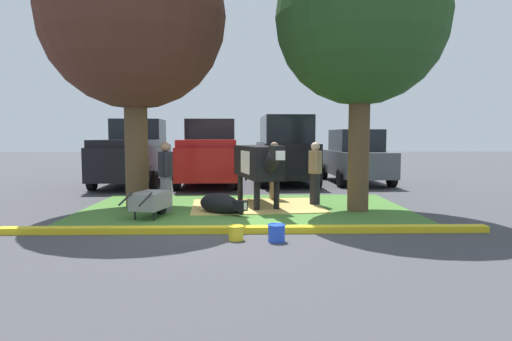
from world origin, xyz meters
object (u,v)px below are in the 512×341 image
person_handler (315,172)px  shade_tree_right (361,20)px  person_visitor_far (166,175)px  wheelbarrow (151,201)px  suv_black (285,150)px  pickup_truck_maroon (210,154)px  bucket_yellow (236,232)px  calf_lying (221,204)px  sedan_red (355,157)px  shade_tree_left (134,18)px  cow_holstein (258,162)px  pickup_truck_black (135,154)px  person_visitor_near (274,169)px  bucket_blue (277,233)px

person_handler → shade_tree_right: bearing=-44.8°
person_visitor_far → wheelbarrow: bearing=-102.0°
suv_black → person_handler: bearing=-86.8°
pickup_truck_maroon → bucket_yellow: bearing=-82.5°
calf_lying → sedan_red: size_ratio=0.28×
shade_tree_right → shade_tree_left: bearing=174.1°
cow_holstein → pickup_truck_maroon: pickup_truck_maroon is taller
bucket_yellow → person_visitor_far: bearing=121.0°
bucket_yellow → suv_black: bearing=79.7°
sedan_red → suv_black: bearing=-179.3°
calf_lying → pickup_truck_black: size_ratio=0.23×
pickup_truck_black → person_visitor_far: bearing=-69.6°
shade_tree_right → calf_lying: shade_tree_right is taller
cow_holstein → wheelbarrow: size_ratio=1.91×
person_handler → suv_black: suv_black is taller
person_visitor_near → suv_black: 4.45m
wheelbarrow → pickup_truck_maroon: (0.71, 6.84, 0.73)m
shade_tree_right → bucket_blue: 5.63m
person_visitor_near → pickup_truck_black: pickup_truck_black is taller
shade_tree_right → calf_lying: 5.32m
suv_black → sedan_red: 2.69m
shade_tree_right → bucket_yellow: (-2.83, -2.83, -4.31)m
person_visitor_near → sedan_red: 5.55m
suv_black → person_visitor_near: bearing=-98.9°
bucket_blue → calf_lying: bearing=113.0°
person_visitor_near → bucket_yellow: bearing=-101.5°
pickup_truck_black → sedan_red: size_ratio=1.23×
shade_tree_right → wheelbarrow: size_ratio=4.00×
shade_tree_left → person_visitor_far: size_ratio=4.16×
person_handler → sedan_red: (2.37, 5.39, 0.11)m
wheelbarrow → sedan_red: size_ratio=0.36×
wheelbarrow → calf_lying: bearing=16.0°
person_visitor_near → wheelbarrow: size_ratio=1.00×
bucket_blue → sedan_red: bearing=68.5°
person_visitor_far → bucket_yellow: person_visitor_far is taller
person_handler → sedan_red: 5.89m
shade_tree_right → cow_holstein: bearing=161.3°
shade_tree_left → bucket_yellow: shade_tree_left is taller
person_handler → bucket_blue: (-1.25, -3.83, -0.72)m
calf_lying → sedan_red: sedan_red is taller
shade_tree_right → person_handler: 3.78m
person_handler → bucket_blue: 4.09m
shade_tree_left → shade_tree_right: size_ratio=1.06×
bucket_blue → suv_black: size_ratio=0.07×
calf_lying → shade_tree_right: bearing=6.4°
wheelbarrow → pickup_truck_black: size_ratio=0.30×
wheelbarrow → sedan_red: bearing=48.7°
person_visitor_far → wheelbarrow: (-0.17, -0.81, -0.50)m
suv_black → sedan_red: suv_black is taller
shade_tree_right → pickup_truck_black: 9.67m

